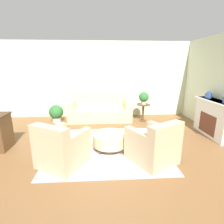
% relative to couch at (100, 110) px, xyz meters
% --- Properties ---
extents(ground_plane, '(16.00, 16.00, 0.00)m').
position_rel_couch_xyz_m(ground_plane, '(0.18, -2.30, -0.34)').
color(ground_plane, brown).
extents(wall_back, '(9.60, 0.12, 2.80)m').
position_rel_couch_xyz_m(wall_back, '(0.18, 0.56, 1.06)').
color(wall_back, beige).
rests_on(wall_back, ground_plane).
extents(rug, '(2.70, 2.52, 0.01)m').
position_rel_couch_xyz_m(rug, '(0.18, -2.30, -0.34)').
color(rug, '#BCB2C1').
rests_on(rug, ground_plane).
extents(couch, '(2.22, 0.93, 0.95)m').
position_rel_couch_xyz_m(couch, '(0.00, 0.00, 0.00)').
color(couch, beige).
rests_on(couch, ground_plane).
extents(armchair_left, '(1.11, 1.14, 0.90)m').
position_rel_couch_xyz_m(armchair_left, '(-0.74, -3.00, 0.01)').
color(armchair_left, '#C6B289').
rests_on(armchair_left, rug).
extents(armchair_right, '(1.11, 1.14, 0.90)m').
position_rel_couch_xyz_m(armchair_right, '(1.11, -3.00, 0.01)').
color(armchair_right, '#C6B289').
rests_on(armchair_right, rug).
extents(ottoman_table, '(0.81, 0.81, 0.39)m').
position_rel_couch_xyz_m(ottoman_table, '(0.24, -2.39, -0.08)').
color(ottoman_table, beige).
rests_on(ottoman_table, rug).
extents(side_table, '(0.47, 0.47, 0.61)m').
position_rel_couch_xyz_m(side_table, '(1.54, -0.25, 0.07)').
color(side_table, brown).
rests_on(side_table, ground_plane).
extents(fireplace, '(0.44, 1.44, 1.02)m').
position_rel_couch_xyz_m(fireplace, '(3.18, -1.73, 0.19)').
color(fireplace, white).
rests_on(fireplace, ground_plane).
extents(vase_mantel_near, '(0.19, 0.19, 0.20)m').
position_rel_couch_xyz_m(vase_mantel_near, '(3.17, -1.36, 0.76)').
color(vase_mantel_near, '#38569E').
rests_on(vase_mantel_near, fireplace).
extents(potted_plant_on_side_table, '(0.35, 0.35, 0.43)m').
position_rel_couch_xyz_m(potted_plant_on_side_table, '(1.54, -0.25, 0.52)').
color(potted_plant_on_side_table, beige).
rests_on(potted_plant_on_side_table, side_table).
extents(potted_plant_floor, '(0.48, 0.48, 0.61)m').
position_rel_couch_xyz_m(potted_plant_floor, '(-1.52, -0.23, -0.01)').
color(potted_plant_floor, beige).
rests_on(potted_plant_floor, ground_plane).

